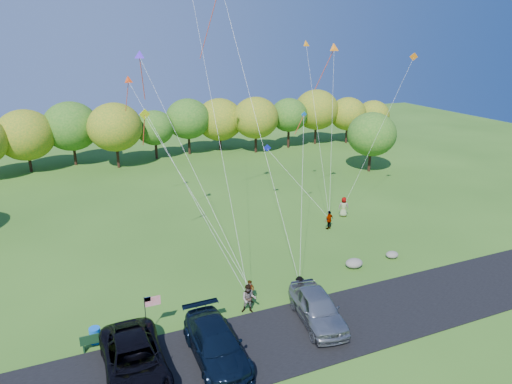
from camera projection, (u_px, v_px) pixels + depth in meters
ground at (267, 300)px, 29.65m from camera, size 140.00×140.00×0.00m
asphalt_lane at (296, 335)px, 26.16m from camera, size 44.00×6.00×0.06m
treeline at (168, 128)px, 60.49m from camera, size 75.87×27.91×8.19m
minivan_dark at (134, 361)px, 22.71m from camera, size 2.99×6.47×1.80m
minivan_navy at (216, 344)px, 23.96m from camera, size 2.48×6.09×1.77m
minivan_silver at (317, 308)px, 27.06m from camera, size 2.95×5.73×1.87m
flyer_a at (250, 292)px, 29.06m from camera, size 0.70×0.60×1.62m
flyer_b at (249, 299)px, 28.05m from camera, size 1.15×1.05×1.90m
flyer_c at (299, 287)px, 29.70m from camera, size 1.11×0.82×1.53m
flyer_d at (329, 220)px, 40.23m from camera, size 1.09×0.72×1.72m
flyer_e at (344, 207)px, 43.04m from camera, size 1.11×0.99×1.90m
park_bench at (98, 340)px, 24.89m from camera, size 1.85×0.46×1.02m
trash_barrel at (95, 335)px, 25.44m from camera, size 0.61×0.61×0.92m
flag_assembly at (150, 306)px, 25.63m from camera, size 0.93×0.60×2.51m
boulder_near at (354, 263)px, 33.71m from camera, size 1.34×1.05×0.67m
boulder_far at (392, 255)px, 35.19m from camera, size 1.00×0.84×0.52m
kites_aloft at (223, 13)px, 36.69m from camera, size 23.86×12.96×20.87m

